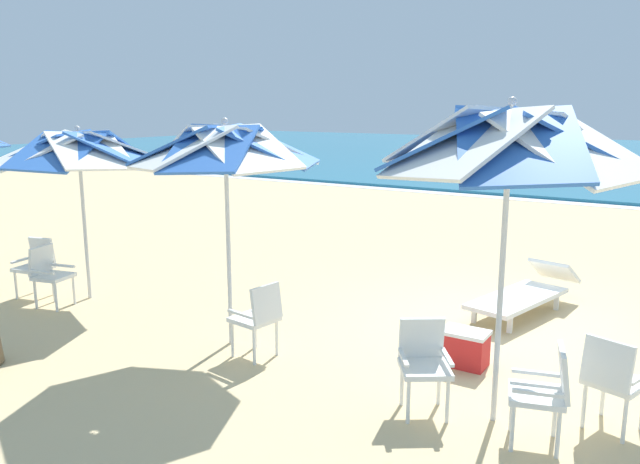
{
  "coord_description": "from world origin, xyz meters",
  "views": [
    {
      "loc": [
        1.99,
        -7.67,
        2.79
      ],
      "look_at": [
        -2.68,
        -0.23,
        1.0
      ],
      "focal_mm": 34.88,
      "sensor_mm": 36.0,
      "label": 1
    }
  ],
  "objects_px": {
    "plastic_chair_0": "(613,378)",
    "plastic_chair_2": "(545,390)",
    "plastic_chair_1": "(424,360)",
    "beach_umbrella_2": "(79,150)",
    "beach_umbrella_0": "(510,144)",
    "plastic_chair_3": "(258,315)",
    "beach_umbrella_1": "(225,148)",
    "plastic_chair_4": "(36,263)",
    "plastic_chair_5": "(49,272)",
    "sun_lounger_1": "(525,293)",
    "cooler_box": "(464,348)"
  },
  "relations": [
    {
      "from": "plastic_chair_5",
      "to": "plastic_chair_1",
      "type": "bearing_deg",
      "value": -0.65
    },
    {
      "from": "beach_umbrella_0",
      "to": "plastic_chair_1",
      "type": "relative_size",
      "value": 3.31
    },
    {
      "from": "plastic_chair_2",
      "to": "cooler_box",
      "type": "distance_m",
      "value": 1.68
    },
    {
      "from": "sun_lounger_1",
      "to": "cooler_box",
      "type": "relative_size",
      "value": 4.46
    },
    {
      "from": "beach_umbrella_1",
      "to": "beach_umbrella_2",
      "type": "height_order",
      "value": "beach_umbrella_1"
    },
    {
      "from": "plastic_chair_4",
      "to": "beach_umbrella_2",
      "type": "bearing_deg",
      "value": 24.28
    },
    {
      "from": "plastic_chair_0",
      "to": "plastic_chair_2",
      "type": "bearing_deg",
      "value": -128.94
    },
    {
      "from": "plastic_chair_0",
      "to": "beach_umbrella_2",
      "type": "distance_m",
      "value": 7.26
    },
    {
      "from": "beach_umbrella_0",
      "to": "plastic_chair_5",
      "type": "relative_size",
      "value": 3.31
    },
    {
      "from": "plastic_chair_0",
      "to": "plastic_chair_4",
      "type": "height_order",
      "value": "same"
    },
    {
      "from": "beach_umbrella_2",
      "to": "plastic_chair_5",
      "type": "height_order",
      "value": "beach_umbrella_2"
    },
    {
      "from": "plastic_chair_3",
      "to": "plastic_chair_5",
      "type": "relative_size",
      "value": 1.0
    },
    {
      "from": "plastic_chair_0",
      "to": "plastic_chair_5",
      "type": "distance_m",
      "value": 7.2
    },
    {
      "from": "plastic_chair_4",
      "to": "cooler_box",
      "type": "distance_m",
      "value": 6.33
    },
    {
      "from": "beach_umbrella_0",
      "to": "beach_umbrella_2",
      "type": "bearing_deg",
      "value": 175.94
    },
    {
      "from": "plastic_chair_0",
      "to": "sun_lounger_1",
      "type": "distance_m",
      "value": 3.19
    },
    {
      "from": "plastic_chair_1",
      "to": "plastic_chair_4",
      "type": "relative_size",
      "value": 1.0
    },
    {
      "from": "plastic_chair_0",
      "to": "beach_umbrella_1",
      "type": "bearing_deg",
      "value": -177.75
    },
    {
      "from": "plastic_chair_0",
      "to": "plastic_chair_5",
      "type": "bearing_deg",
      "value": -176.48
    },
    {
      "from": "beach_umbrella_0",
      "to": "plastic_chair_2",
      "type": "height_order",
      "value": "beach_umbrella_0"
    },
    {
      "from": "beach_umbrella_0",
      "to": "cooler_box",
      "type": "relative_size",
      "value": 5.73
    },
    {
      "from": "plastic_chair_1",
      "to": "plastic_chair_0",
      "type": "bearing_deg",
      "value": 18.34
    },
    {
      "from": "beach_umbrella_0",
      "to": "cooler_box",
      "type": "bearing_deg",
      "value": 121.79
    },
    {
      "from": "plastic_chair_4",
      "to": "cooler_box",
      "type": "xyz_separation_m",
      "value": [
        6.25,
        0.92,
        -0.3
      ]
    },
    {
      "from": "sun_lounger_1",
      "to": "plastic_chair_5",
      "type": "bearing_deg",
      "value": -150.26
    },
    {
      "from": "plastic_chair_1",
      "to": "plastic_chair_3",
      "type": "distance_m",
      "value": 2.05
    },
    {
      "from": "plastic_chair_0",
      "to": "beach_umbrella_2",
      "type": "bearing_deg",
      "value": 179.2
    },
    {
      "from": "plastic_chair_1",
      "to": "sun_lounger_1",
      "type": "height_order",
      "value": "plastic_chair_1"
    },
    {
      "from": "plastic_chair_0",
      "to": "sun_lounger_1",
      "type": "relative_size",
      "value": 0.39
    },
    {
      "from": "sun_lounger_1",
      "to": "plastic_chair_3",
      "type": "bearing_deg",
      "value": -123.88
    },
    {
      "from": "plastic_chair_0",
      "to": "plastic_chair_1",
      "type": "height_order",
      "value": "same"
    },
    {
      "from": "beach_umbrella_2",
      "to": "sun_lounger_1",
      "type": "height_order",
      "value": "beach_umbrella_2"
    },
    {
      "from": "plastic_chair_1",
      "to": "plastic_chair_5",
      "type": "distance_m",
      "value": 5.66
    },
    {
      "from": "plastic_chair_1",
      "to": "plastic_chair_2",
      "type": "bearing_deg",
      "value": -1.97
    },
    {
      "from": "plastic_chair_5",
      "to": "beach_umbrella_1",
      "type": "bearing_deg",
      "value": 5.23
    },
    {
      "from": "cooler_box",
      "to": "beach_umbrella_0",
      "type": "bearing_deg",
      "value": -58.21
    },
    {
      "from": "plastic_chair_1",
      "to": "plastic_chair_3",
      "type": "xyz_separation_m",
      "value": [
        -2.05,
        0.17,
        0.0
      ]
    },
    {
      "from": "plastic_chair_0",
      "to": "plastic_chair_4",
      "type": "relative_size",
      "value": 1.0
    },
    {
      "from": "plastic_chair_2",
      "to": "plastic_chair_3",
      "type": "distance_m",
      "value": 3.14
    },
    {
      "from": "plastic_chair_4",
      "to": "plastic_chair_5",
      "type": "xyz_separation_m",
      "value": [
        0.61,
        -0.21,
        0.0
      ]
    },
    {
      "from": "plastic_chair_0",
      "to": "beach_umbrella_1",
      "type": "height_order",
      "value": "beach_umbrella_1"
    },
    {
      "from": "beach_umbrella_1",
      "to": "sun_lounger_1",
      "type": "distance_m",
      "value": 4.51
    },
    {
      "from": "beach_umbrella_1",
      "to": "beach_umbrella_0",
      "type": "bearing_deg",
      "value": -3.13
    },
    {
      "from": "plastic_chair_2",
      "to": "beach_umbrella_2",
      "type": "relative_size",
      "value": 0.34
    },
    {
      "from": "plastic_chair_4",
      "to": "sun_lounger_1",
      "type": "relative_size",
      "value": 0.39
    },
    {
      "from": "plastic_chair_0",
      "to": "plastic_chair_4",
      "type": "bearing_deg",
      "value": -178.28
    },
    {
      "from": "beach_umbrella_2",
      "to": "plastic_chair_5",
      "type": "xyz_separation_m",
      "value": [
        -0.13,
        -0.54,
        -1.68
      ]
    },
    {
      "from": "beach_umbrella_0",
      "to": "beach_umbrella_1",
      "type": "height_order",
      "value": "beach_umbrella_0"
    },
    {
      "from": "cooler_box",
      "to": "beach_umbrella_2",
      "type": "bearing_deg",
      "value": -173.91
    },
    {
      "from": "plastic_chair_1",
      "to": "beach_umbrella_1",
      "type": "distance_m",
      "value": 3.2
    }
  ]
}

